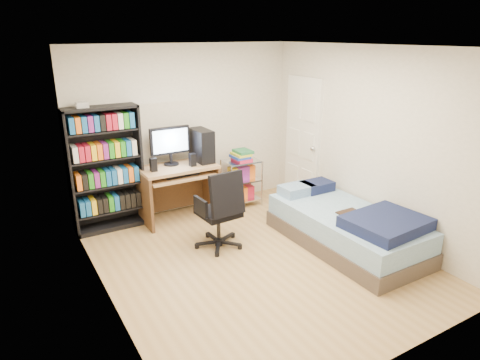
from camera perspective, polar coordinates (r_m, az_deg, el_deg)
room at (r=4.83m, az=2.44°, el=2.39°), size 3.58×4.08×2.58m
media_shelf at (r=6.10m, az=-17.48°, el=1.52°), size 0.97×0.32×1.80m
computer_desk at (r=6.33m, az=-7.53°, el=1.47°), size 1.09×0.63×1.37m
office_chair at (r=5.48m, az=-2.63°, el=-5.76°), size 0.66×0.66×1.05m
wire_cart at (r=6.73m, az=0.19°, el=1.43°), size 0.59×0.44×0.91m
bed at (r=5.71m, az=14.11°, el=-6.09°), size 1.05×2.10×0.60m
door at (r=6.93m, az=8.35°, el=5.21°), size 0.12×0.80×2.00m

